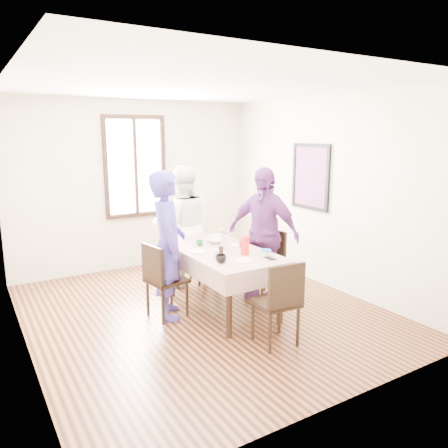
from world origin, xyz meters
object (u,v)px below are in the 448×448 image
(dining_table, at_px, (222,280))
(chair_right, at_px, (264,265))
(chair_left, at_px, (167,280))
(chair_far, at_px, (184,254))
(chair_near, at_px, (275,302))
(person_left, at_px, (167,245))
(person_right, at_px, (263,234))
(person_far, at_px, (184,226))

(dining_table, distance_m, chair_right, 0.69)
(dining_table, distance_m, chair_left, 0.70)
(dining_table, xyz_separation_m, chair_far, (0.00, 1.08, 0.08))
(chair_right, bearing_deg, chair_near, 144.24)
(person_left, bearing_deg, chair_near, -131.80)
(chair_left, xyz_separation_m, chair_far, (0.68, 0.93, 0.00))
(chair_right, height_order, person_right, person_right)
(chair_far, bearing_deg, chair_left, 59.33)
(person_right, bearing_deg, person_far, -170.68)
(chair_far, xyz_separation_m, person_far, (0.00, -0.02, 0.41))
(chair_near, xyz_separation_m, person_left, (-0.66, 1.23, 0.43))
(chair_near, bearing_deg, chair_right, 63.35)
(chair_left, xyz_separation_m, chair_right, (1.36, -0.10, 0.00))
(chair_far, bearing_deg, dining_table, 95.42)
(chair_left, bearing_deg, person_right, 76.76)
(person_right, bearing_deg, person_left, -118.11)
(dining_table, relative_size, person_right, 0.89)
(chair_left, xyz_separation_m, chair_near, (0.68, -1.23, 0.00))
(chair_left, height_order, person_far, person_far)
(chair_right, height_order, chair_near, same)
(chair_far, distance_m, person_right, 1.30)
(dining_table, bearing_deg, person_right, 4.24)
(dining_table, relative_size, person_left, 0.89)
(dining_table, bearing_deg, chair_left, 167.77)
(chair_left, relative_size, chair_near, 1.00)
(dining_table, height_order, chair_far, chair_far)
(chair_right, relative_size, chair_far, 1.00)
(chair_near, relative_size, person_right, 0.52)
(dining_table, bearing_deg, person_far, 90.00)
(chair_far, bearing_deg, chair_near, 95.42)
(person_left, distance_m, person_right, 1.33)
(chair_left, distance_m, chair_right, 1.36)
(person_far, bearing_deg, chair_near, 104.72)
(chair_left, distance_m, chair_near, 1.40)
(chair_right, xyz_separation_m, chair_far, (-0.68, 1.03, 0.00))
(chair_left, distance_m, person_left, 0.43)
(person_left, xyz_separation_m, person_right, (1.32, -0.10, -0.00))
(chair_near, bearing_deg, chair_left, 123.38)
(dining_table, bearing_deg, person_left, 167.45)
(chair_left, relative_size, chair_far, 1.00)
(dining_table, distance_m, chair_far, 1.08)
(person_left, bearing_deg, person_right, -74.37)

